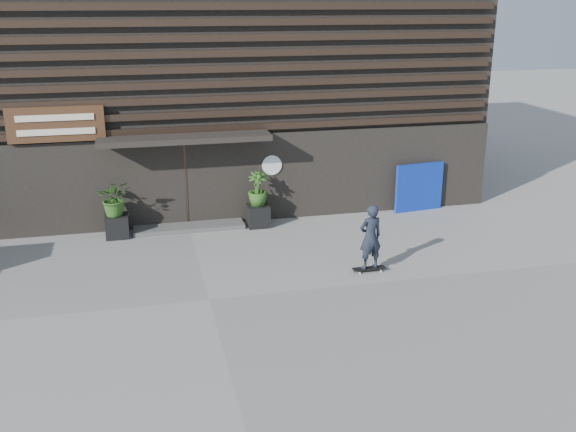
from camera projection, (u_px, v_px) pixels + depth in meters
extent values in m
plane|color=gray|center=(209.00, 300.00, 13.85)|extent=(80.00, 80.00, 0.00)
cube|color=#4A4A48|center=(189.00, 227.00, 18.08)|extent=(3.00, 0.80, 0.12)
cube|color=black|center=(117.00, 226.00, 17.40)|extent=(0.60, 0.60, 0.60)
imported|color=#2D591E|center=(115.00, 198.00, 17.15)|extent=(0.86, 0.75, 0.96)
cube|color=black|center=(258.00, 216.00, 18.23)|extent=(0.60, 0.60, 0.60)
imported|color=#2D591E|center=(258.00, 189.00, 17.98)|extent=(0.54, 0.54, 0.96)
cube|color=#0C27A1|center=(419.00, 187.00, 19.45)|extent=(1.53, 0.31, 1.43)
cube|color=black|center=(169.00, 63.00, 21.82)|extent=(18.00, 10.00, 8.00)
cube|color=black|center=(186.00, 182.00, 18.01)|extent=(18.00, 0.12, 2.50)
cube|color=#38281E|center=(183.00, 130.00, 17.50)|extent=(17.60, 0.08, 0.18)
cube|color=#38281E|center=(183.00, 115.00, 17.38)|extent=(17.60, 0.08, 0.18)
cube|color=#38281E|center=(182.00, 100.00, 17.25)|extent=(17.60, 0.08, 0.18)
cube|color=#38281E|center=(181.00, 85.00, 17.13)|extent=(17.60, 0.08, 0.18)
cube|color=#38281E|center=(180.00, 70.00, 17.01)|extent=(17.60, 0.08, 0.18)
cube|color=#38281E|center=(180.00, 54.00, 16.88)|extent=(17.60, 0.08, 0.18)
cube|color=#38281E|center=(179.00, 39.00, 16.76)|extent=(17.60, 0.08, 0.18)
cube|color=#38281E|center=(178.00, 23.00, 16.63)|extent=(17.60, 0.08, 0.18)
cube|color=#38281E|center=(177.00, 6.00, 16.51)|extent=(17.60, 0.08, 0.18)
cube|color=black|center=(185.00, 138.00, 17.20)|extent=(4.50, 1.00, 0.15)
cube|color=black|center=(186.00, 184.00, 18.19)|extent=(2.40, 0.30, 2.30)
cube|color=#38281E|center=(186.00, 186.00, 18.03)|extent=(0.06, 0.10, 2.30)
cube|color=#472B19|center=(56.00, 124.00, 16.63)|extent=(2.40, 0.10, 0.90)
cube|color=beige|center=(55.00, 118.00, 16.51)|extent=(1.90, 0.02, 0.16)
cube|color=beige|center=(56.00, 132.00, 16.62)|extent=(1.90, 0.02, 0.16)
cylinder|color=white|center=(272.00, 165.00, 18.35)|extent=(0.56, 0.03, 0.56)
cube|color=black|center=(369.00, 268.00, 15.24)|extent=(0.78, 0.20, 0.02)
cylinder|color=#B1B2AD|center=(360.00, 273.00, 15.11)|extent=(0.06, 0.03, 0.06)
cylinder|color=#ACACA7|center=(357.00, 270.00, 15.29)|extent=(0.06, 0.03, 0.06)
cylinder|color=#B0B1AC|center=(381.00, 271.00, 15.22)|extent=(0.06, 0.03, 0.06)
cylinder|color=#BBBCB6|center=(378.00, 268.00, 15.40)|extent=(0.06, 0.03, 0.06)
imported|color=black|center=(370.00, 237.00, 14.99)|extent=(0.61, 0.45, 1.53)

